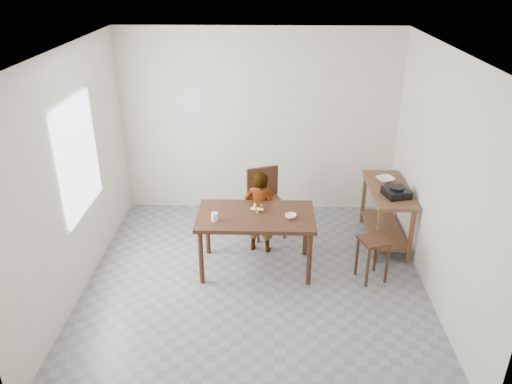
{
  "coord_description": "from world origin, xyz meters",
  "views": [
    {
      "loc": [
        0.14,
        -4.94,
        3.52
      ],
      "look_at": [
        0.0,
        0.4,
        1.0
      ],
      "focal_mm": 35.0,
      "sensor_mm": 36.0,
      "label": 1
    }
  ],
  "objects_px": {
    "child": "(260,212)",
    "prep_counter": "(386,215)",
    "stool": "(372,259)",
    "dining_chair": "(267,204)",
    "dining_table": "(256,242)"
  },
  "relations": [
    {
      "from": "prep_counter",
      "to": "child",
      "type": "bearing_deg",
      "value": -170.92
    },
    {
      "from": "child",
      "to": "dining_chair",
      "type": "xyz_separation_m",
      "value": [
        0.09,
        0.43,
        -0.1
      ]
    },
    {
      "from": "child",
      "to": "prep_counter",
      "type": "bearing_deg",
      "value": -160.93
    },
    {
      "from": "dining_table",
      "to": "dining_chair",
      "type": "bearing_deg",
      "value": 81.27
    },
    {
      "from": "dining_table",
      "to": "dining_chair",
      "type": "height_order",
      "value": "dining_chair"
    },
    {
      "from": "prep_counter",
      "to": "stool",
      "type": "relative_size",
      "value": 2.18
    },
    {
      "from": "dining_table",
      "to": "stool",
      "type": "height_order",
      "value": "dining_table"
    },
    {
      "from": "prep_counter",
      "to": "stool",
      "type": "bearing_deg",
      "value": -110.45
    },
    {
      "from": "prep_counter",
      "to": "stool",
      "type": "distance_m",
      "value": 0.96
    },
    {
      "from": "prep_counter",
      "to": "child",
      "type": "xyz_separation_m",
      "value": [
        -1.68,
        -0.27,
        0.16
      ]
    },
    {
      "from": "dining_table",
      "to": "stool",
      "type": "bearing_deg",
      "value": -7.96
    },
    {
      "from": "dining_table",
      "to": "dining_chair",
      "type": "relative_size",
      "value": 1.51
    },
    {
      "from": "dining_table",
      "to": "child",
      "type": "height_order",
      "value": "child"
    },
    {
      "from": "prep_counter",
      "to": "stool",
      "type": "height_order",
      "value": "prep_counter"
    },
    {
      "from": "prep_counter",
      "to": "stool",
      "type": "xyz_separation_m",
      "value": [
        -0.33,
        -0.89,
        -0.13
      ]
    }
  ]
}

